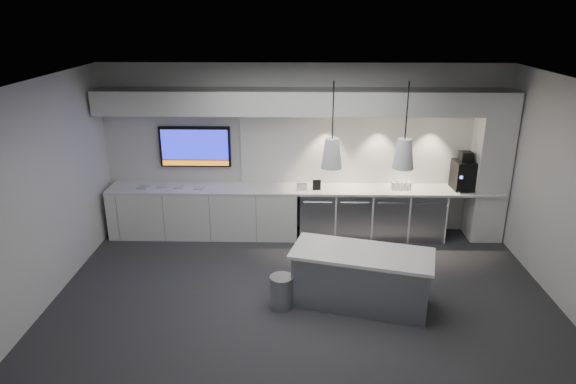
{
  "coord_description": "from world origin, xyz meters",
  "views": [
    {
      "loc": [
        -0.07,
        -6.26,
        3.84
      ],
      "look_at": [
        -0.24,
        1.1,
        1.21
      ],
      "focal_mm": 32.0,
      "sensor_mm": 36.0,
      "label": 1
    }
  ],
  "objects_px": {
    "island": "(361,278)",
    "coffee_machine": "(464,174)",
    "bin": "(282,292)",
    "wall_tv": "(195,147)"
  },
  "relations": [
    {
      "from": "bin",
      "to": "coffee_machine",
      "type": "height_order",
      "value": "coffee_machine"
    },
    {
      "from": "island",
      "to": "coffee_machine",
      "type": "xyz_separation_m",
      "value": [
        1.99,
        2.29,
        0.77
      ]
    },
    {
      "from": "wall_tv",
      "to": "coffee_machine",
      "type": "height_order",
      "value": "wall_tv"
    },
    {
      "from": "island",
      "to": "coffee_machine",
      "type": "relative_size",
      "value": 3.05
    },
    {
      "from": "wall_tv",
      "to": "bin",
      "type": "bearing_deg",
      "value": -58.52
    },
    {
      "from": "island",
      "to": "coffee_machine",
      "type": "distance_m",
      "value": 3.13
    },
    {
      "from": "wall_tv",
      "to": "island",
      "type": "xyz_separation_m",
      "value": [
        2.68,
        -2.53,
        -1.16
      ]
    },
    {
      "from": "island",
      "to": "bin",
      "type": "distance_m",
      "value": 1.09
    },
    {
      "from": "island",
      "to": "coffee_machine",
      "type": "bearing_deg",
      "value": 63.79
    },
    {
      "from": "coffee_machine",
      "to": "wall_tv",
      "type": "bearing_deg",
      "value": 173.69
    }
  ]
}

